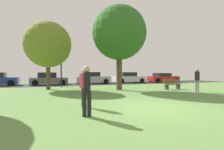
# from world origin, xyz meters

# --- Properties ---
(ground_plane) EXTENTS (44.00, 44.00, 0.00)m
(ground_plane) POSITION_xyz_m (0.00, 0.00, 0.00)
(ground_plane) COLOR #5B8442
(road_strip) EXTENTS (44.00, 6.40, 0.01)m
(road_strip) POSITION_xyz_m (0.00, 16.00, 0.00)
(road_strip) COLOR #28282B
(road_strip) RESTS_ON ground_plane
(maple_tree_far) EXTENTS (4.53, 4.53, 7.04)m
(maple_tree_far) POSITION_xyz_m (1.66, 7.41, 4.75)
(maple_tree_far) COLOR brown
(maple_tree_far) RESTS_ON ground_plane
(maple_tree_near) EXTENTS (3.95, 3.95, 5.84)m
(maple_tree_near) POSITION_xyz_m (-3.89, 9.92, 3.85)
(maple_tree_near) COLOR brown
(maple_tree_near) RESTS_ON ground_plane
(person_thrower) EXTENTS (0.37, 0.30, 1.64)m
(person_thrower) POSITION_xyz_m (-2.60, 1.24, 0.90)
(person_thrower) COLOR black
(person_thrower) RESTS_ON ground_plane
(person_catcher) EXTENTS (0.37, 0.30, 1.78)m
(person_catcher) POSITION_xyz_m (6.49, 3.86, 1.00)
(person_catcher) COLOR gray
(person_catcher) RESTS_ON ground_plane
(person_walking) EXTENTS (0.30, 0.35, 1.70)m
(person_walking) POSITION_xyz_m (-2.85, -0.44, 0.94)
(person_walking) COLOR black
(person_walking) RESTS_ON ground_plane
(frisbee_disc) EXTENTS (0.38, 0.38, 0.09)m
(frisbee_disc) POSITION_xyz_m (1.99, 2.56, 1.23)
(frisbee_disc) COLOR #EA2D6B
(parked_car_grey) EXTENTS (4.17, 1.99, 1.46)m
(parked_car_grey) POSITION_xyz_m (-3.77, 15.75, 0.66)
(parked_car_grey) COLOR slate
(parked_car_grey) RESTS_ON ground_plane
(parked_car_silver) EXTENTS (4.45, 1.96, 1.50)m
(parked_car_silver) POSITION_xyz_m (1.62, 16.31, 0.69)
(parked_car_silver) COLOR #B7B7BC
(parked_car_silver) RESTS_ON ground_plane
(parked_car_white) EXTENTS (4.45, 1.98, 1.48)m
(parked_car_white) POSITION_xyz_m (7.00, 16.39, 0.68)
(parked_car_white) COLOR white
(parked_car_white) RESTS_ON ground_plane
(parked_car_red) EXTENTS (4.58, 2.11, 1.36)m
(parked_car_red) POSITION_xyz_m (12.39, 15.81, 0.64)
(parked_car_red) COLOR #B21E1E
(parked_car_red) RESTS_ON ground_plane
(park_bench) EXTENTS (1.60, 0.45, 0.90)m
(park_bench) POSITION_xyz_m (6.07, 6.15, 0.46)
(park_bench) COLOR brown
(park_bench) RESTS_ON ground_plane
(street_lamp_post) EXTENTS (0.14, 0.14, 4.50)m
(street_lamp_post) POSITION_xyz_m (-2.62, 12.20, 2.25)
(street_lamp_post) COLOR #2D2D33
(street_lamp_post) RESTS_ON ground_plane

